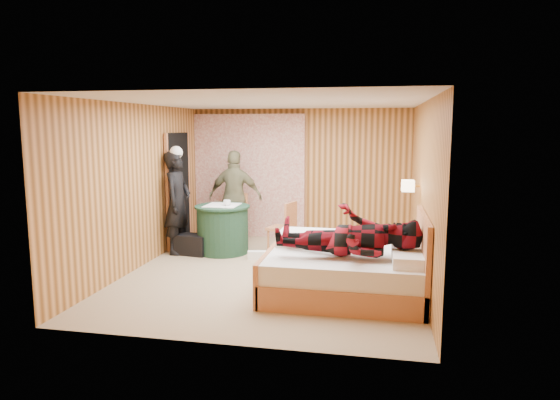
% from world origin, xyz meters
% --- Properties ---
extents(floor, '(4.20, 5.00, 0.01)m').
position_xyz_m(floor, '(0.00, 0.00, 0.00)').
color(floor, tan).
rests_on(floor, ground).
extents(ceiling, '(4.20, 5.00, 0.01)m').
position_xyz_m(ceiling, '(0.00, 0.00, 2.50)').
color(ceiling, silver).
rests_on(ceiling, wall_back).
extents(wall_back, '(4.20, 0.02, 2.50)m').
position_xyz_m(wall_back, '(0.00, 2.50, 1.25)').
color(wall_back, tan).
rests_on(wall_back, floor).
extents(wall_left, '(0.02, 5.00, 2.50)m').
position_xyz_m(wall_left, '(-2.10, 0.00, 1.25)').
color(wall_left, tan).
rests_on(wall_left, floor).
extents(wall_right, '(0.02, 5.00, 2.50)m').
position_xyz_m(wall_right, '(2.10, 0.00, 1.25)').
color(wall_right, tan).
rests_on(wall_right, floor).
extents(curtain, '(2.20, 0.08, 2.40)m').
position_xyz_m(curtain, '(-1.00, 2.43, 1.20)').
color(curtain, '#EEE3CF').
rests_on(curtain, floor).
extents(doorway, '(0.06, 0.90, 2.05)m').
position_xyz_m(doorway, '(-2.06, 1.40, 1.02)').
color(doorway, black).
rests_on(doorway, floor).
extents(wall_lamp, '(0.26, 0.24, 0.16)m').
position_xyz_m(wall_lamp, '(1.92, 0.45, 1.30)').
color(wall_lamp, gold).
rests_on(wall_lamp, wall_right).
extents(bed, '(2.01, 1.58, 1.08)m').
position_xyz_m(bed, '(1.12, -0.74, 0.31)').
color(bed, '#D48357').
rests_on(bed, floor).
extents(nightstand, '(0.45, 0.60, 0.58)m').
position_xyz_m(nightstand, '(1.88, 0.57, 0.30)').
color(nightstand, '#D48357').
rests_on(nightstand, floor).
extents(round_table, '(0.94, 0.94, 0.83)m').
position_xyz_m(round_table, '(-1.11, 1.03, 0.42)').
color(round_table, '#1F4430').
rests_on(round_table, floor).
extents(chair_far, '(0.44, 0.44, 0.93)m').
position_xyz_m(chair_far, '(-1.11, 1.77, 0.54)').
color(chair_far, '#D48357').
rests_on(chair_far, floor).
extents(chair_near, '(0.51, 0.51, 0.89)m').
position_xyz_m(chair_near, '(-0.04, 1.18, 0.52)').
color(chair_near, '#D48357').
rests_on(chair_near, floor).
extents(duffel_bag, '(0.65, 0.41, 0.34)m').
position_xyz_m(duffel_bag, '(-1.60, 0.81, 0.17)').
color(duffel_bag, black).
rests_on(duffel_bag, floor).
extents(sneaker_left, '(0.31, 0.22, 0.13)m').
position_xyz_m(sneaker_left, '(-0.10, 0.41, 0.06)').
color(sneaker_left, white).
rests_on(sneaker_left, floor).
extents(sneaker_right, '(0.32, 0.18, 0.13)m').
position_xyz_m(sneaker_right, '(-0.43, 0.73, 0.07)').
color(sneaker_right, white).
rests_on(sneaker_right, floor).
extents(woman_standing, '(0.44, 0.65, 1.76)m').
position_xyz_m(woman_standing, '(-1.85, 0.87, 0.88)').
color(woman_standing, black).
rests_on(woman_standing, floor).
extents(man_at_table, '(1.01, 0.43, 1.72)m').
position_xyz_m(man_at_table, '(-1.11, 1.82, 0.86)').
color(man_at_table, '#73704D').
rests_on(man_at_table, floor).
extents(man_on_bed, '(0.86, 0.67, 1.77)m').
position_xyz_m(man_on_bed, '(1.15, -0.97, 0.97)').
color(man_on_bed, maroon).
rests_on(man_on_bed, bed).
extents(book_lower, '(0.17, 0.23, 0.02)m').
position_xyz_m(book_lower, '(1.88, 0.52, 0.59)').
color(book_lower, white).
rests_on(book_lower, nightstand).
extents(book_upper, '(0.18, 0.23, 0.02)m').
position_xyz_m(book_upper, '(1.88, 0.52, 0.61)').
color(book_upper, white).
rests_on(book_upper, nightstand).
extents(cup_nightstand, '(0.12, 0.12, 0.09)m').
position_xyz_m(cup_nightstand, '(1.88, 0.70, 0.63)').
color(cup_nightstand, white).
rests_on(cup_nightstand, nightstand).
extents(cup_table, '(0.14, 0.14, 0.10)m').
position_xyz_m(cup_table, '(-1.01, 0.98, 0.88)').
color(cup_table, white).
rests_on(cup_table, round_table).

